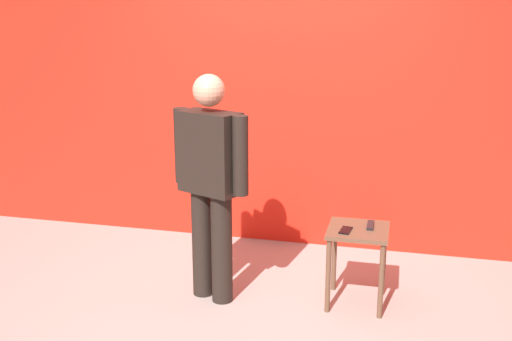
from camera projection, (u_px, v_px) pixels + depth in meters
The scene contains 6 objects.
ground_plane at pixel (230, 322), 4.07m from camera, with size 12.00×12.00×0.00m, color #9E9991.
back_wall_red at pixel (280, 84), 5.20m from camera, with size 6.05×0.12×2.83m, color red.
standing_person at pixel (211, 177), 4.21m from camera, with size 0.63×0.37×1.62m.
side_table at pixel (358, 244), 4.23m from camera, with size 0.42×0.42×0.56m.
cell_phone at pixel (346, 230), 4.15m from camera, with size 0.07×0.14×0.01m, color black.
tv_remote at pixel (370, 225), 4.23m from camera, with size 0.04×0.17×0.02m, color black.
Camera 1 is at (1.05, -3.53, 2.03)m, focal length 42.69 mm.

